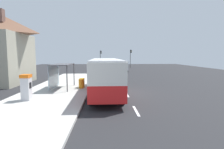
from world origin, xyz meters
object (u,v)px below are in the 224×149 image
Objects in this scene: traffic_light_near_side at (131,56)px; bus_shelter at (59,70)px; white_van at (123,65)px; recycling_bin_orange at (81,84)px; sedan_near at (120,66)px; recycling_bin_yellow at (82,83)px; bus at (105,74)px; traffic_light_far_side at (101,56)px; ticket_machine at (26,87)px.

traffic_light_near_side is 35.97m from bus_shelter.
recycling_bin_orange is at bearing -105.81° from white_van.
sedan_near is 31.42m from recycling_bin_yellow.
bus_shelter is (-2.21, 0.03, 1.44)m from recycling_bin_orange.
bus_shelter reaches higher than recycling_bin_orange.
bus is at bearing -98.98° from white_van.
bus_shelter is (-3.31, -34.72, -1.23)m from traffic_light_far_side.
ticket_machine is 40.03m from traffic_light_far_side.
white_van is at bearing -90.65° from sedan_near.
recycling_bin_orange is (-2.49, 2.14, -1.19)m from bus.
recycling_bin_yellow is (-6.40, -21.91, -0.69)m from white_van.
traffic_light_near_side reaches higher than traffic_light_far_side.
bus is 36.95m from traffic_light_far_side.
recycling_bin_yellow is at bearing 90.00° from recycling_bin_orange.
sedan_near is (4.01, 33.58, -1.05)m from bus.
bus_shelter is at bearing -95.45° from traffic_light_far_side.
sedan_near is 0.84× the size of traffic_light_near_side.
recycling_bin_orange is (-6.40, -22.61, -0.69)m from white_van.
bus is 11.64× the size of recycling_bin_yellow.
white_van is 24.17m from bus_shelter.
ticket_machine is at bearing -121.40° from recycling_bin_yellow.
sedan_near is at bearing -31.54° from traffic_light_far_side.
ticket_machine is 6.65m from recycling_bin_yellow.
white_van is at bearing 81.02° from bus.
recycling_bin_yellow is at bearing 58.60° from ticket_machine.
white_van is 23.51m from recycling_bin_orange.
traffic_light_near_side is at bearing 78.70° from bus.
traffic_light_near_side is (9.70, 33.95, 2.81)m from recycling_bin_orange.
traffic_light_far_side reaches higher than recycling_bin_yellow.
traffic_light_far_side is at bearing 88.15° from recycling_bin_yellow.
recycling_bin_orange is at bearing -91.81° from traffic_light_far_side.
sedan_near is 37.73m from ticket_machine.
recycling_bin_orange is at bearing -0.84° from bus_shelter.
ticket_machine is 0.39× the size of traffic_light_far_side.
bus is 3.49m from recycling_bin_orange.
sedan_near is 4.64× the size of recycling_bin_yellow.
traffic_light_near_side is at bearing -5.32° from traffic_light_far_side.
traffic_light_near_side is (7.21, 36.09, 1.62)m from bus.
sedan_near is at bearing 74.49° from bus_shelter.
sedan_near is 1.10× the size of bus_shelter.
recycling_bin_orange and recycling_bin_yellow have the same top height.
traffic_light_near_side is (3.30, 11.34, 2.12)m from white_van.
recycling_bin_yellow is 34.17m from traffic_light_far_side.
traffic_light_far_side is (-1.39, 36.89, 1.48)m from bus.
traffic_light_far_side is at bearing 174.68° from traffic_light_near_side.
bus_shelter is at bearing -110.88° from white_van.
sedan_near is 4.87m from traffic_light_near_side.
bus is 6.61m from ticket_machine.
recycling_bin_yellow is (-6.50, -30.74, -0.14)m from sedan_near.
white_van reaches higher than recycling_bin_yellow.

